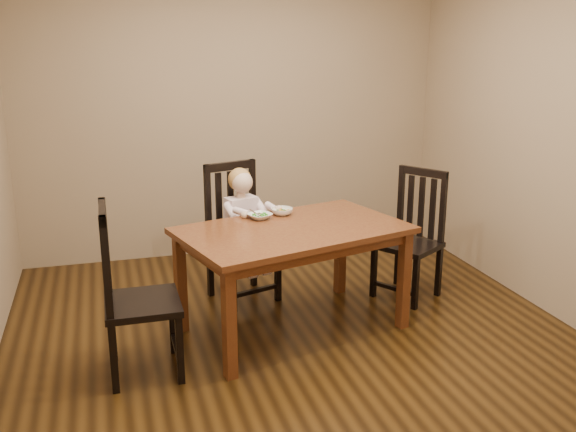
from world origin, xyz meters
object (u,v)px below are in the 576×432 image
object	(u,v)px
chair_left	(133,295)
bowl_veg	(282,211)
dining_table	(293,240)
chair_right	(411,237)
toddler	(243,220)
bowl_peas	(260,216)
chair_child	(240,235)

from	to	relation	value
chair_left	bowl_veg	size ratio (longest dim) A/B	6.86
dining_table	chair_right	bearing A→B (deg)	17.68
toddler	bowl_peas	xyz separation A→B (m)	(0.05, -0.38, 0.13)
chair_right	bowl_peas	distance (m)	1.31
bowl_peas	dining_table	bearing A→B (deg)	-58.37
bowl_peas	bowl_veg	xyz separation A→B (m)	(0.19, 0.06, 0.00)
chair_child	chair_right	size ratio (longest dim) A/B	1.05
dining_table	bowl_peas	world-z (taller)	bowl_peas
chair_right	bowl_peas	size ratio (longest dim) A/B	6.19
dining_table	toddler	world-z (taller)	toddler
dining_table	bowl_veg	world-z (taller)	bowl_veg
dining_table	chair_right	distance (m)	1.17
chair_child	chair_right	bearing A→B (deg)	148.14
bowl_veg	dining_table	bearing A→B (deg)	-92.61
chair_child	bowl_peas	bearing A→B (deg)	81.47
chair_right	toddler	size ratio (longest dim) A/B	1.89
chair_child	bowl_peas	world-z (taller)	chair_child
dining_table	chair_right	world-z (taller)	chair_right
chair_child	toddler	world-z (taller)	chair_child
dining_table	chair_right	xyz separation A→B (m)	(1.11, 0.35, -0.18)
chair_child	dining_table	bearing A→B (deg)	91.31
chair_left	chair_right	bearing A→B (deg)	107.17
chair_right	bowl_peas	world-z (taller)	chair_right
chair_right	toddler	world-z (taller)	chair_right
toddler	chair_right	bearing A→B (deg)	150.13
dining_table	chair_left	size ratio (longest dim) A/B	1.57
toddler	bowl_veg	distance (m)	0.42
bowl_peas	toddler	bearing A→B (deg)	97.22
toddler	dining_table	bearing A→B (deg)	91.42
chair_left	bowl_veg	world-z (taller)	chair_left
chair_child	chair_right	xyz separation A→B (m)	(1.34, -0.36, -0.03)
chair_left	bowl_veg	xyz separation A→B (m)	(1.14, 0.67, 0.27)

